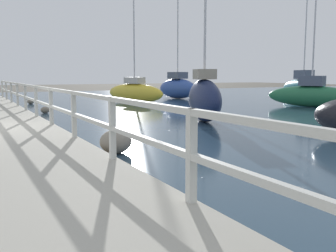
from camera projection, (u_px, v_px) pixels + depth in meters
railing at (51, 100)px, 11.61m from camera, size 0.10×32.50×1.10m
boulder_near_dock at (45, 110)px, 17.73m from camera, size 0.40×0.36×0.30m
boulder_far_strip at (116, 142)px, 8.66m from camera, size 0.71×0.64×0.53m
boulder_mid_strip at (31, 102)px, 23.35m from camera, size 0.40×0.36×0.30m
sailboat_teal at (303, 87)px, 28.06m from camera, size 2.60×5.75×7.84m
sailboat_yellow at (135, 92)px, 24.43m from camera, size 2.38×5.06×6.37m
sailboat_navy at (204, 99)px, 14.59m from camera, size 2.04×3.54×5.85m
sailboat_green at (311, 95)px, 21.19m from camera, size 2.93×4.90×6.20m
sailboat_blue at (178, 87)px, 28.62m from camera, size 2.42×3.62×7.49m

